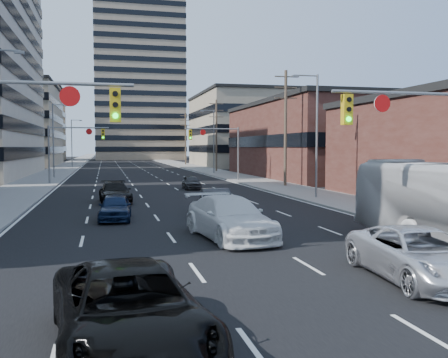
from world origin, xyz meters
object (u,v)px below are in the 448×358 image
black_pickup (129,310)px  white_van (230,218)px  silver_suv (420,255)px  sedan_blue (115,207)px

black_pickup → white_van: size_ratio=0.95×
white_van → silver_suv: bearing=-72.2°
silver_suv → sedan_blue: silver_suv is taller
white_van → silver_suv: 8.44m
black_pickup → sedan_blue: 17.15m
black_pickup → silver_suv: 8.82m
black_pickup → silver_suv: size_ratio=1.05×
white_van → black_pickup: bearing=-121.1°
sedan_blue → silver_suv: bearing=-55.9°
white_van → silver_suv: white_van is taller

